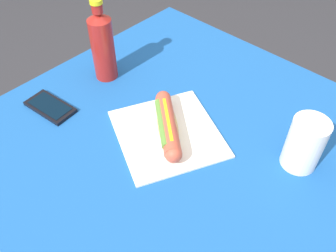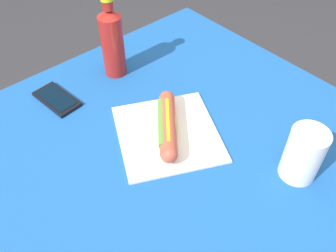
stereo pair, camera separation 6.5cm
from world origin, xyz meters
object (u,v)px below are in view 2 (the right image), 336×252
at_px(cell_phone, 57,99).
at_px(drinking_cup, 303,154).
at_px(soda_bottle, 112,41).
at_px(hot_dog, 168,125).

bearing_deg(cell_phone, drinking_cup, -153.69).
bearing_deg(soda_bottle, hot_dog, 170.09).
distance_m(cell_phone, drinking_cup, 0.67).
distance_m(hot_dog, drinking_cup, 0.33).
relative_size(cell_phone, drinking_cup, 1.11).
xyz_separation_m(hot_dog, drinking_cup, (-0.29, -0.15, 0.03)).
xyz_separation_m(cell_phone, drinking_cup, (-0.60, -0.30, 0.06)).
height_order(hot_dog, drinking_cup, drinking_cup).
height_order(hot_dog, soda_bottle, soda_bottle).
relative_size(cell_phone, soda_bottle, 0.60).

